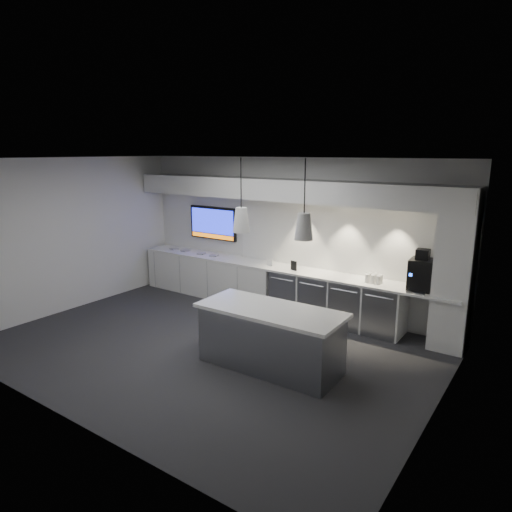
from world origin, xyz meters
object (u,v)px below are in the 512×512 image
Objects in this scene: coffee_machine at (421,273)px; bin at (211,331)px; wall_tv at (213,223)px; island at (270,338)px.

bin is at bearing -146.38° from coffee_machine.
coffee_machine reaches higher than bin.
bin is 0.70× the size of coffee_machine.
wall_tv reaches higher than coffee_machine.
island is 1.24m from bin.
wall_tv is 2.66× the size of bin.
wall_tv is 3.28m from bin.
island is 3.20× the size of coffee_machine.
wall_tv is 0.58× the size of island.
bin is (1.88, -2.34, -1.32)m from wall_tv.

